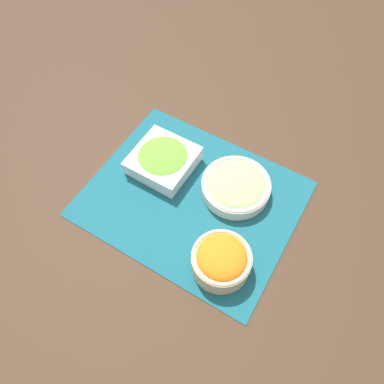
# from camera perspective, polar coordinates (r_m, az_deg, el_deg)

# --- Properties ---
(ground_plane) EXTENTS (3.00, 3.00, 0.00)m
(ground_plane) POSITION_cam_1_polar(r_m,az_deg,el_deg) (1.01, 0.00, -1.02)
(ground_plane) COLOR #422D1E
(placemat) EXTENTS (0.55, 0.44, 0.00)m
(placemat) POSITION_cam_1_polar(r_m,az_deg,el_deg) (1.01, 0.00, -0.96)
(placemat) COLOR #195B6B
(placemat) RESTS_ON ground_plane
(cucumber_bowl) EXTENTS (0.18, 0.18, 0.05)m
(cucumber_bowl) POSITION_cam_1_polar(r_m,az_deg,el_deg) (1.00, 6.72, 0.99)
(cucumber_bowl) COLOR silver
(cucumber_bowl) RESTS_ON placemat
(lettuce_bowl) EXTENTS (0.16, 0.16, 0.06)m
(lettuce_bowl) POSITION_cam_1_polar(r_m,az_deg,el_deg) (1.04, -4.42, 4.96)
(lettuce_bowl) COLOR white
(lettuce_bowl) RESTS_ON placemat
(carrot_bowl) EXTENTS (0.14, 0.14, 0.08)m
(carrot_bowl) POSITION_cam_1_polar(r_m,az_deg,el_deg) (0.89, 4.49, -10.28)
(carrot_bowl) COLOR beige
(carrot_bowl) RESTS_ON placemat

